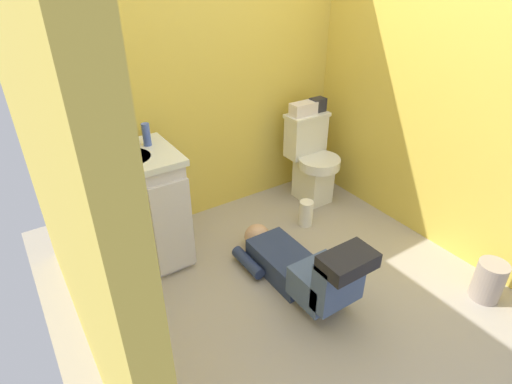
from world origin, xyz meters
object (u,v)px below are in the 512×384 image
(bottle_amber, at_px, (132,134))
(toiletry_bag, at_px, (318,105))
(person_plumber, at_px, (301,267))
(soap_dispenser, at_px, (87,146))
(bottle_green, at_px, (102,141))
(tissue_box, at_px, (303,109))
(toilet, at_px, (311,160))
(vanity_cabinet, at_px, (137,211))
(bottle_pink, at_px, (115,141))
(bottle_white, at_px, (125,140))
(bottle_blue, at_px, (146,135))
(paper_towel_roll, at_px, (306,213))
(trash_can, at_px, (489,281))
(faucet, at_px, (118,141))

(bottle_amber, bearing_deg, toiletry_bag, -0.14)
(person_plumber, xyz_separation_m, soap_dispenser, (-0.94, 0.95, 0.71))
(soap_dispenser, height_order, bottle_green, bottle_green)
(person_plumber, height_order, tissue_box, tissue_box)
(tissue_box, bearing_deg, toilet, -63.57)
(toilet, xyz_separation_m, vanity_cabinet, (-1.54, -0.04, 0.05))
(bottle_amber, bearing_deg, bottle_pink, -170.85)
(bottle_white, xyz_separation_m, bottle_blue, (0.14, -0.01, 0.01))
(paper_towel_roll, bearing_deg, bottle_amber, 160.15)
(bottle_blue, relative_size, paper_towel_roll, 0.70)
(soap_dispenser, xyz_separation_m, trash_can, (1.87, -1.65, -0.75))
(toiletry_bag, height_order, bottle_pink, bottle_pink)
(tissue_box, xyz_separation_m, trash_can, (0.18, -1.66, -0.67))
(vanity_cabinet, xyz_separation_m, tissue_box, (1.49, 0.13, 0.38))
(tissue_box, height_order, bottle_white, bottle_white)
(faucet, xyz_separation_m, paper_towel_roll, (1.24, -0.43, -0.76))
(faucet, xyz_separation_m, bottle_amber, (0.09, -0.01, 0.03))
(bottle_green, height_order, paper_towel_roll, bottle_green)
(vanity_cabinet, distance_m, faucet, 0.47)
(faucet, xyz_separation_m, soap_dispenser, (-0.19, -0.02, 0.02))
(bottle_white, bearing_deg, bottle_amber, 31.81)
(faucet, relative_size, person_plumber, 0.09)
(vanity_cabinet, xyz_separation_m, trash_can, (1.67, -1.53, -0.28))
(bottle_green, distance_m, bottle_amber, 0.19)
(tissue_box, bearing_deg, paper_towel_roll, -121.88)
(bottle_blue, height_order, trash_can, bottle_blue)
(bottle_green, height_order, trash_can, bottle_green)
(toiletry_bag, xyz_separation_m, bottle_white, (-1.62, -0.04, 0.08))
(toiletry_bag, relative_size, trash_can, 0.46)
(bottle_pink, bearing_deg, tissue_box, 0.59)
(vanity_cabinet, distance_m, bottle_blue, 0.51)
(vanity_cabinet, bearing_deg, bottle_pink, 105.06)
(tissue_box, distance_m, bottle_green, 1.60)
(bottle_pink, xyz_separation_m, bottle_blue, (0.20, -0.03, 0.01))
(person_plumber, height_order, bottle_white, bottle_white)
(person_plumber, height_order, toiletry_bag, toiletry_bag)
(bottle_blue, bearing_deg, vanity_cabinet, -151.84)
(soap_dispenser, relative_size, trash_can, 0.62)
(toiletry_bag, bearing_deg, toilet, -139.23)
(bottle_amber, bearing_deg, toilet, -3.73)
(vanity_cabinet, xyz_separation_m, bottle_blue, (0.17, 0.09, 0.48))
(soap_dispenser, distance_m, bottle_pink, 0.16)
(bottle_pink, bearing_deg, person_plumber, -50.42)
(soap_dispenser, height_order, bottle_blue, soap_dispenser)
(toilet, xyz_separation_m, person_plumber, (-0.79, -0.86, -0.19))
(bottle_green, distance_m, trash_can, 2.54)
(bottle_amber, xyz_separation_m, paper_towel_roll, (1.15, -0.41, -0.79))
(bottle_amber, bearing_deg, bottle_white, -148.19)
(person_plumber, xyz_separation_m, bottle_blue, (-0.58, 0.91, 0.72))
(toiletry_bag, relative_size, bottle_amber, 0.78)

